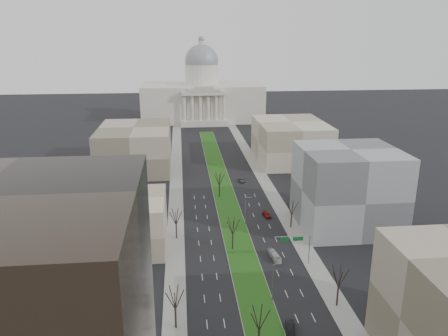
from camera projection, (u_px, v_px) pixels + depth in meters
ground at (225, 197)px, 156.94m from camera, size 600.00×600.00×0.00m
median at (225, 198)px, 155.94m from camera, size 8.00×222.03×0.20m
sidewalk_left at (176, 228)px, 131.45m from camera, size 5.00×330.00×0.15m
sidewalk_right at (289, 223)px, 134.82m from camera, size 5.00×330.00×0.15m
capitol at (202, 96)px, 294.46m from camera, size 80.00×46.00×55.00m
building_beige_left at (117, 223)px, 118.41m from camera, size 26.00×22.00×14.00m
building_grey_right at (348, 188)px, 130.06m from camera, size 28.00×26.00×24.00m
building_far_left at (135, 148)px, 188.98m from camera, size 30.00×40.00×18.00m
building_far_right at (290, 141)px, 200.48m from camera, size 30.00×40.00×18.00m
tree_left_mid at (175, 297)px, 84.74m from camera, size 5.40×5.40×9.72m
tree_left_far at (176, 216)px, 122.83m from camera, size 5.28×5.28×9.50m
tree_right_mid at (339, 276)px, 91.81m from camera, size 5.52×5.52×9.94m
tree_right_far at (292, 207)px, 130.05m from camera, size 5.04×5.04×9.07m
tree_median_a at (259, 318)px, 78.59m from camera, size 5.40×5.40×9.72m
tree_median_b at (233, 226)px, 116.64m from camera, size 5.40×5.40×9.72m
tree_median_c at (219, 179)px, 154.69m from camera, size 5.40×5.40×9.72m
streetlamp_median_b at (273, 282)px, 94.06m from camera, size 1.90×0.20×9.16m
streetlamp_median_c at (246, 211)px, 132.11m from camera, size 1.90×0.20×9.16m
mast_arm_signs at (299, 243)px, 108.91m from camera, size 9.12×0.24×8.09m
car_black at (290, 327)px, 85.77m from camera, size 2.36×4.88×1.54m
car_red at (267, 215)px, 139.67m from camera, size 2.59×4.80×1.32m
car_grey_far at (242, 180)px, 172.86m from camera, size 2.20×4.59×1.26m
box_van at (274, 256)px, 113.32m from camera, size 2.47×6.64×1.81m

